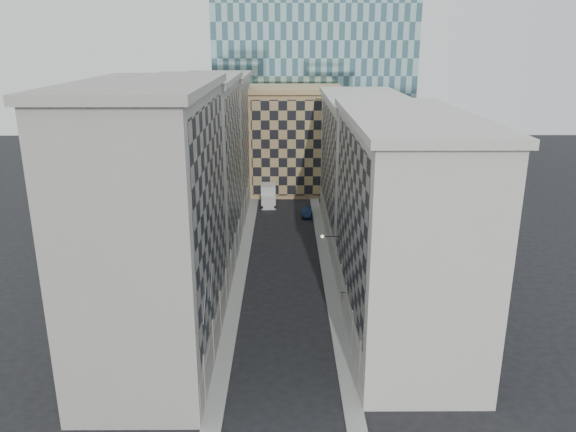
{
  "coord_description": "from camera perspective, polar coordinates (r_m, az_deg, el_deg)",
  "views": [
    {
      "loc": [
        0.1,
        -33.87,
        26.81
      ],
      "look_at": [
        0.37,
        13.25,
        11.95
      ],
      "focal_mm": 35.0,
      "sensor_mm": 36.0,
      "label": 1
    }
  ],
  "objects": [
    {
      "name": "shop_sign",
      "position": [
        53.35,
        5.48,
        -8.09
      ],
      "size": [
        0.73,
        0.64,
        0.74
      ],
      "rotation": [
        0.0,
        0.0,
        -0.35
      ],
      "color": "black",
      "rests_on": "ground"
    },
    {
      "name": "bldg_left_a",
      "position": [
        48.57,
        -13.39,
        -0.96
      ],
      "size": [
        10.8,
        22.8,
        23.7
      ],
      "color": "gray",
      "rests_on": "ground"
    },
    {
      "name": "tan_block",
      "position": [
        103.26,
        0.73,
        7.81
      ],
      "size": [
        16.8,
        14.8,
        18.8
      ],
      "color": "tan",
      "rests_on": "ground"
    },
    {
      "name": "box_truck",
      "position": [
        95.05,
        -2.03,
        2.01
      ],
      "size": [
        2.74,
        6.14,
        3.31
      ],
      "rotation": [
        0.0,
        0.0,
        0.05
      ],
      "color": "silver",
      "rests_on": "ground"
    },
    {
      "name": "sidewalk_west",
      "position": [
        69.45,
        -4.75,
        -5.2
      ],
      "size": [
        1.5,
        100.0,
        0.15
      ],
      "primitive_type": "cube",
      "color": "#969590",
      "rests_on": "ground"
    },
    {
      "name": "bldg_right_a",
      "position": [
        52.69,
        11.49,
        -1.09
      ],
      "size": [
        10.8,
        26.8,
        20.7
      ],
      "color": "beige",
      "rests_on": "ground"
    },
    {
      "name": "dark_car",
      "position": [
        88.95,
        1.87,
        0.44
      ],
      "size": [
        1.55,
        4.39,
        1.44
      ],
      "primitive_type": "imported",
      "rotation": [
        0.0,
        0.0,
        -0.01
      ],
      "color": "#10203E",
      "rests_on": "ground"
    },
    {
      "name": "bldg_left_b",
      "position": [
        69.52,
        -9.44,
        4.39
      ],
      "size": [
        10.8,
        22.8,
        22.7
      ],
      "color": "gray",
      "rests_on": "ground"
    },
    {
      "name": "bldg_right_b",
      "position": [
        78.49,
        7.61,
        4.87
      ],
      "size": [
        10.8,
        28.8,
        19.7
      ],
      "color": "beige",
      "rests_on": "ground"
    },
    {
      "name": "church_tower",
      "position": [
        115.87,
        -0.4,
        17.57
      ],
      "size": [
        7.2,
        7.2,
        51.5
      ],
      "color": "#2F2A24",
      "rests_on": "ground"
    },
    {
      "name": "flagpoles_left",
      "position": [
        44.49,
        -8.13,
        -7.69
      ],
      "size": [
        0.1,
        6.33,
        2.33
      ],
      "color": "gray",
      "rests_on": "ground"
    },
    {
      "name": "ground",
      "position": [
        43.2,
        -0.42,
        -20.86
      ],
      "size": [
        260.0,
        260.0,
        0.0
      ],
      "primitive_type": "plane",
      "color": "black",
      "rests_on": "ground"
    },
    {
      "name": "bldg_left_c",
      "position": [
        90.96,
        -7.32,
        7.24
      ],
      "size": [
        10.8,
        22.8,
        21.7
      ],
      "color": "gray",
      "rests_on": "ground"
    },
    {
      "name": "sidewalk_east",
      "position": [
        69.43,
        3.96,
        -5.19
      ],
      "size": [
        1.5,
        100.0,
        0.15
      ],
      "primitive_type": "cube",
      "color": "#969590",
      "rests_on": "ground"
    },
    {
      "name": "bracket_lamp",
      "position": [
        61.58,
        3.67,
        -2.09
      ],
      "size": [
        1.98,
        0.36,
        0.36
      ],
      "color": "black",
      "rests_on": "ground"
    }
  ]
}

